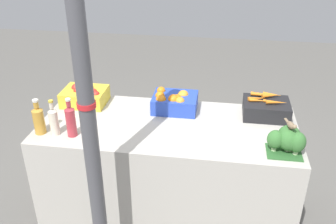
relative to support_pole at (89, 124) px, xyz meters
The scene contains 11 objects.
ground_plane 1.41m from the support_pole, 63.69° to the left, with size 10.00×10.00×0.00m, color #605E59.
market_table 1.08m from the support_pole, 63.69° to the left, with size 1.87×0.82×0.84m, color #B7B2A8.
support_pole is the anchor object (origin of this frame).
apple_crate 1.02m from the support_pole, 112.67° to the left, with size 0.34×0.27×0.16m.
orange_crate 1.00m from the support_pole, 68.94° to the left, with size 0.34×0.27×0.16m.
carrot_crate 1.41m from the support_pole, 41.13° to the left, with size 0.34×0.27×0.16m.
broccoli_pile 1.25m from the support_pole, 20.85° to the left, with size 0.24×0.20×0.17m.
juice_bottle_amber 0.72m from the support_pole, 141.71° to the left, with size 0.08×0.08×0.26m.
juice_bottle_cloudy 0.64m from the support_pole, 135.14° to the left, with size 0.06×0.06×0.26m.
juice_bottle_ruby 0.56m from the support_pole, 125.37° to the left, with size 0.07×0.07×0.28m.
sparrow_bird 1.22m from the support_pole, 20.39° to the left, with size 0.07×0.13×0.05m.
Camera 1 is at (0.36, -2.34, 2.20)m, focal length 40.00 mm.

